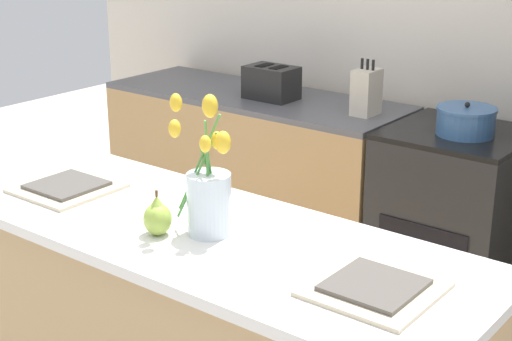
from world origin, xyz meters
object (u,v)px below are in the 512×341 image
object	(u,v)px
cooking_pot	(466,121)
pear_figurine	(157,217)
plate_setting_right	(374,288)
knife_block	(366,92)
stove_range	(451,225)
flower_vase	(208,192)
toaster	(271,82)
plate_setting_left	(67,187)

from	to	relation	value
cooking_pot	pear_figurine	bearing A→B (deg)	-97.82
plate_setting_right	knife_block	size ratio (longest dim) A/B	1.13
stove_range	flower_vase	xyz separation A→B (m)	(-0.07, -1.61, 0.62)
cooking_pot	knife_block	bearing A→B (deg)	176.77
flower_vase	knife_block	distance (m)	1.65
pear_figurine	plate_setting_right	size ratio (longest dim) A/B	0.46
flower_vase	stove_range	bearing A→B (deg)	87.44
plate_setting_right	knife_block	distance (m)	1.89
flower_vase	toaster	distance (m)	1.85
flower_vase	toaster	bearing A→B (deg)	121.16
stove_range	flower_vase	world-z (taller)	flower_vase
pear_figurine	cooking_pot	bearing A→B (deg)	82.18
stove_range	pear_figurine	bearing A→B (deg)	-96.17
stove_range	plate_setting_right	bearing A→B (deg)	-72.98
stove_range	knife_block	xyz separation A→B (m)	(-0.48, -0.01, 0.57)
cooking_pot	plate_setting_right	bearing A→B (deg)	-74.04
pear_figurine	cooking_pot	xyz separation A→B (m)	(0.23, 1.67, -0.03)
flower_vase	plate_setting_left	bearing A→B (deg)	-178.12
flower_vase	toaster	size ratio (longest dim) A/B	1.48
pear_figurine	knife_block	world-z (taller)	knife_block
stove_range	flower_vase	size ratio (longest dim) A/B	2.19
flower_vase	cooking_pot	xyz separation A→B (m)	(0.12, 1.57, -0.10)
cooking_pot	flower_vase	bearing A→B (deg)	-94.25
flower_vase	cooking_pot	size ratio (longest dim) A/B	1.59
cooking_pot	knife_block	xyz separation A→B (m)	(-0.52, 0.03, 0.05)
pear_figurine	toaster	distance (m)	1.88
toaster	plate_setting_left	bearing A→B (deg)	-78.41
stove_range	plate_setting_left	size ratio (longest dim) A/B	2.98
toaster	knife_block	world-z (taller)	knife_block
stove_range	plate_setting_right	world-z (taller)	plate_setting_right
pear_figurine	flower_vase	bearing A→B (deg)	41.73
pear_figurine	plate_setting_left	xyz separation A→B (m)	(-0.51, 0.08, -0.04)
stove_range	plate_setting_right	distance (m)	1.78
plate_setting_left	knife_block	bearing A→B (deg)	82.15
toaster	knife_block	distance (m)	0.55
stove_range	pear_figurine	xyz separation A→B (m)	(-0.18, -1.71, 0.55)
stove_range	plate_setting_left	bearing A→B (deg)	-113.20
flower_vase	plate_setting_right	bearing A→B (deg)	-2.06
plate_setting_left	plate_setting_right	size ratio (longest dim) A/B	1.00
plate_setting_left	cooking_pot	bearing A→B (deg)	64.94
pear_figurine	cooking_pot	world-z (taller)	pear_figurine
knife_block	pear_figurine	bearing A→B (deg)	-80.29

